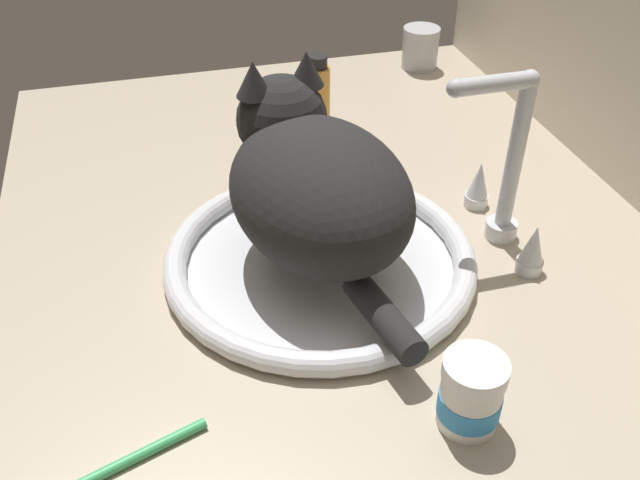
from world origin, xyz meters
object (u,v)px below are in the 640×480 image
(cat, at_px, (312,181))
(amber_bottle, at_px, (318,100))
(sink_basin, at_px, (320,259))
(metal_jar, at_px, (420,48))
(toothbrush, at_px, (106,471))
(pill_bottle, at_px, (471,395))
(faucet, at_px, (505,178))

(cat, distance_m, amber_bottle, 0.31)
(sink_basin, relative_size, metal_jar, 4.95)
(sink_basin, distance_m, amber_bottle, 0.33)
(cat, distance_m, toothbrush, 0.37)
(pill_bottle, relative_size, metal_jar, 1.05)
(sink_basin, height_order, faucet, faucet)
(amber_bottle, xyz_separation_m, metal_jar, (-0.21, 0.25, -0.02))
(sink_basin, xyz_separation_m, cat, (-0.02, -0.00, 0.10))
(toothbrush, bearing_deg, pill_bottle, 85.22)
(metal_jar, bearing_deg, pill_bottle, -18.47)
(amber_bottle, relative_size, toothbrush, 0.75)
(metal_jar, distance_m, toothbrush, 0.96)
(pill_bottle, distance_m, toothbrush, 0.33)
(faucet, xyz_separation_m, metal_jar, (-0.53, 0.11, -0.05))
(sink_basin, xyz_separation_m, metal_jar, (-0.53, 0.33, 0.03))
(faucet, bearing_deg, sink_basin, -90.00)
(cat, height_order, metal_jar, cat)
(cat, xyz_separation_m, amber_bottle, (-0.30, 0.09, -0.05))
(metal_jar, bearing_deg, toothbrush, -37.90)
(amber_bottle, height_order, toothbrush, amber_bottle)
(cat, xyz_separation_m, pill_bottle, (0.28, 0.08, -0.07))
(cat, height_order, toothbrush, cat)
(amber_bottle, relative_size, metal_jar, 1.76)
(toothbrush, bearing_deg, metal_jar, 142.10)
(amber_bottle, bearing_deg, faucet, 25.02)
(faucet, bearing_deg, amber_bottle, -154.98)
(amber_bottle, bearing_deg, pill_bottle, -0.94)
(pill_bottle, xyz_separation_m, toothbrush, (-0.03, -0.33, -0.03))
(toothbrush, bearing_deg, cat, 134.79)
(cat, height_order, amber_bottle, cat)
(amber_bottle, distance_m, metal_jar, 0.33)
(cat, xyz_separation_m, toothbrush, (0.25, -0.25, -0.10))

